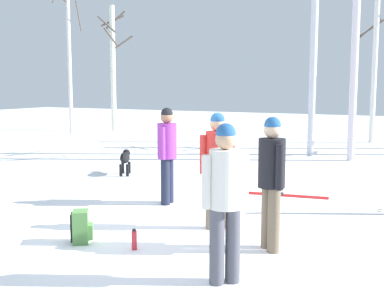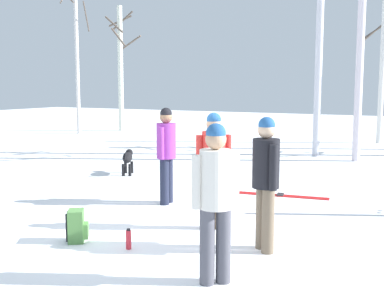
{
  "view_description": "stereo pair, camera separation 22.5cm",
  "coord_description": "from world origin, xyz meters",
  "px_view_note": "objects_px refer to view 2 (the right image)",
  "views": [
    {
      "loc": [
        3.71,
        -5.43,
        2.1
      ],
      "look_at": [
        -0.3,
        2.58,
        1.0
      ],
      "focal_mm": 44.67,
      "sensor_mm": 36.0,
      "label": 1
    },
    {
      "loc": [
        3.91,
        -5.33,
        2.1
      ],
      "look_at": [
        -0.3,
        2.58,
        1.0
      ],
      "focal_mm": 44.67,
      "sensor_mm": 36.0,
      "label": 2
    }
  ],
  "objects_px": {
    "person_1": "(266,175)",
    "dog": "(128,158)",
    "person_3": "(166,149)",
    "backpack_0": "(77,226)",
    "birch_tree_3": "(362,25)",
    "birch_tree_2": "(320,33)",
    "birch_tree_4": "(383,53)",
    "water_bottle_0": "(129,239)",
    "birch_tree_0": "(76,40)",
    "person_0": "(214,163)",
    "ski_pair_lying_0": "(278,195)",
    "person_2": "(216,193)",
    "birch_tree_1": "(121,65)"
  },
  "relations": [
    {
      "from": "person_3",
      "to": "birch_tree_0",
      "type": "height_order",
      "value": "birch_tree_0"
    },
    {
      "from": "backpack_0",
      "to": "ski_pair_lying_0",
      "type": "bearing_deg",
      "value": 68.33
    },
    {
      "from": "person_2",
      "to": "water_bottle_0",
      "type": "height_order",
      "value": "person_2"
    },
    {
      "from": "birch_tree_3",
      "to": "birch_tree_4",
      "type": "relative_size",
      "value": 1.16
    },
    {
      "from": "birch_tree_0",
      "to": "birch_tree_4",
      "type": "bearing_deg",
      "value": 11.75
    },
    {
      "from": "person_1",
      "to": "birch_tree_1",
      "type": "relative_size",
      "value": 0.3
    },
    {
      "from": "person_2",
      "to": "dog",
      "type": "relative_size",
      "value": 2.11
    },
    {
      "from": "person_0",
      "to": "birch_tree_3",
      "type": "bearing_deg",
      "value": 83.94
    },
    {
      "from": "person_0",
      "to": "birch_tree_0",
      "type": "xyz_separation_m",
      "value": [
        -11.28,
        9.92,
        3.06
      ]
    },
    {
      "from": "backpack_0",
      "to": "water_bottle_0",
      "type": "relative_size",
      "value": 1.63
    },
    {
      "from": "birch_tree_3",
      "to": "ski_pair_lying_0",
      "type": "bearing_deg",
      "value": -96.92
    },
    {
      "from": "birch_tree_1",
      "to": "water_bottle_0",
      "type": "bearing_deg",
      "value": -53.35
    },
    {
      "from": "dog",
      "to": "ski_pair_lying_0",
      "type": "bearing_deg",
      "value": -7.25
    },
    {
      "from": "backpack_0",
      "to": "birch_tree_0",
      "type": "bearing_deg",
      "value": 131.18
    },
    {
      "from": "person_3",
      "to": "water_bottle_0",
      "type": "relative_size",
      "value": 6.36
    },
    {
      "from": "backpack_0",
      "to": "birch_tree_4",
      "type": "relative_size",
      "value": 0.07
    },
    {
      "from": "person_0",
      "to": "person_1",
      "type": "relative_size",
      "value": 1.0
    },
    {
      "from": "person_3",
      "to": "backpack_0",
      "type": "bearing_deg",
      "value": -89.31
    },
    {
      "from": "person_0",
      "to": "birch_tree_2",
      "type": "relative_size",
      "value": 0.25
    },
    {
      "from": "person_2",
      "to": "birch_tree_1",
      "type": "height_order",
      "value": "birch_tree_1"
    },
    {
      "from": "dog",
      "to": "birch_tree_2",
      "type": "distance_m",
      "value": 6.97
    },
    {
      "from": "person_2",
      "to": "birch_tree_1",
      "type": "bearing_deg",
      "value": 129.54
    },
    {
      "from": "water_bottle_0",
      "to": "birch_tree_2",
      "type": "relative_size",
      "value": 0.04
    },
    {
      "from": "person_0",
      "to": "water_bottle_0",
      "type": "relative_size",
      "value": 6.36
    },
    {
      "from": "backpack_0",
      "to": "birch_tree_0",
      "type": "xyz_separation_m",
      "value": [
        -9.91,
        11.33,
        3.83
      ]
    },
    {
      "from": "birch_tree_1",
      "to": "birch_tree_0",
      "type": "bearing_deg",
      "value": -113.07
    },
    {
      "from": "water_bottle_0",
      "to": "birch_tree_4",
      "type": "bearing_deg",
      "value": 84.18
    },
    {
      "from": "dog",
      "to": "backpack_0",
      "type": "distance_m",
      "value": 4.97
    },
    {
      "from": "person_3",
      "to": "backpack_0",
      "type": "relative_size",
      "value": 3.9
    },
    {
      "from": "person_1",
      "to": "birch_tree_3",
      "type": "height_order",
      "value": "birch_tree_3"
    },
    {
      "from": "person_2",
      "to": "person_3",
      "type": "xyz_separation_m",
      "value": [
        -2.25,
        2.74,
        0.0
      ]
    },
    {
      "from": "backpack_0",
      "to": "person_2",
      "type": "bearing_deg",
      "value": -8.96
    },
    {
      "from": "dog",
      "to": "birch_tree_2",
      "type": "bearing_deg",
      "value": 58.47
    },
    {
      "from": "water_bottle_0",
      "to": "birch_tree_2",
      "type": "distance_m",
      "value": 10.18
    },
    {
      "from": "dog",
      "to": "person_2",
      "type": "bearing_deg",
      "value": -46.29
    },
    {
      "from": "birch_tree_2",
      "to": "birch_tree_4",
      "type": "bearing_deg",
      "value": 73.06
    },
    {
      "from": "person_2",
      "to": "birch_tree_0",
      "type": "bearing_deg",
      "value": 136.1
    },
    {
      "from": "person_0",
      "to": "water_bottle_0",
      "type": "xyz_separation_m",
      "value": [
        -0.58,
        -1.32,
        -0.85
      ]
    },
    {
      "from": "person_3",
      "to": "ski_pair_lying_0",
      "type": "distance_m",
      "value": 2.4
    },
    {
      "from": "backpack_0",
      "to": "water_bottle_0",
      "type": "xyz_separation_m",
      "value": [
        0.78,
        0.09,
        -0.09
      ]
    },
    {
      "from": "person_1",
      "to": "dog",
      "type": "distance_m",
      "value": 5.88
    },
    {
      "from": "birch_tree_3",
      "to": "birch_tree_2",
      "type": "bearing_deg",
      "value": 154.02
    },
    {
      "from": "person_0",
      "to": "birch_tree_0",
      "type": "bearing_deg",
      "value": 138.67
    },
    {
      "from": "birch_tree_0",
      "to": "birch_tree_1",
      "type": "height_order",
      "value": "birch_tree_0"
    },
    {
      "from": "dog",
      "to": "water_bottle_0",
      "type": "distance_m",
      "value": 5.31
    },
    {
      "from": "ski_pair_lying_0",
      "to": "backpack_0",
      "type": "bearing_deg",
      "value": -111.67
    },
    {
      "from": "person_2",
      "to": "person_3",
      "type": "bearing_deg",
      "value": 129.44
    },
    {
      "from": "person_0",
      "to": "backpack_0",
      "type": "distance_m",
      "value": 2.11
    },
    {
      "from": "birch_tree_1",
      "to": "birch_tree_4",
      "type": "xyz_separation_m",
      "value": [
        11.25,
        0.52,
        0.21
      ]
    },
    {
      "from": "dog",
      "to": "birch_tree_4",
      "type": "relative_size",
      "value": 0.13
    }
  ]
}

